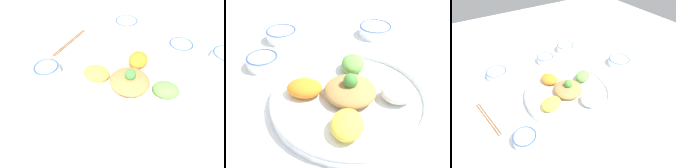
# 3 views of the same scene
# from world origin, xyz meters

# --- Properties ---
(ground_plane) EXTENTS (2.40, 2.40, 0.00)m
(ground_plane) POSITION_xyz_m (0.00, 0.00, 0.00)
(ground_plane) COLOR white
(salad_platter) EXTENTS (0.41, 0.41, 0.09)m
(salad_platter) POSITION_xyz_m (-0.02, -0.01, 0.02)
(salad_platter) COLOR white
(salad_platter) RESTS_ON ground_plane
(rice_bowl_blue) EXTENTS (0.10, 0.10, 0.04)m
(rice_bowl_blue) POSITION_xyz_m (0.02, 0.31, 0.02)
(rice_bowl_blue) COLOR white
(rice_bowl_blue) RESTS_ON ground_plane
(sauce_bowl_dark) EXTENTS (0.12, 0.12, 0.04)m
(sauce_bowl_dark) POSITION_xyz_m (0.37, 0.06, 0.02)
(sauce_bowl_dark) COLOR white
(sauce_bowl_dark) RESTS_ON ground_plane
(rice_bowl_plain) EXTENTS (0.11, 0.11, 0.04)m
(rice_bowl_plain) POSITION_xyz_m (0.19, 0.35, 0.02)
(rice_bowl_plain) COLOR white
(rice_bowl_plain) RESTS_ON ground_plane
(serving_spoon_main) EXTENTS (0.12, 0.06, 0.01)m
(serving_spoon_main) POSITION_xyz_m (0.37, 0.23, 0.00)
(serving_spoon_main) COLOR silver
(serving_spoon_main) RESTS_ON ground_plane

